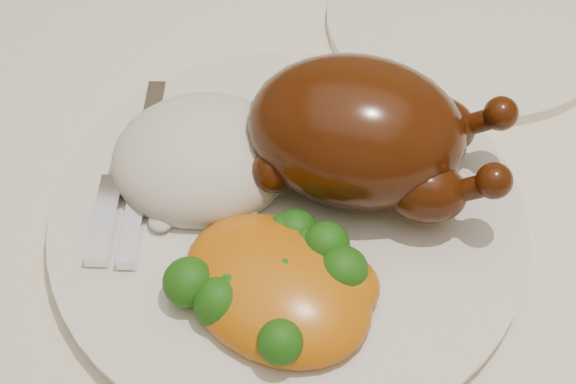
% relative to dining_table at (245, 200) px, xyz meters
% --- Properties ---
extents(dining_table, '(1.60, 0.90, 0.76)m').
position_rel_dining_table_xyz_m(dining_table, '(0.00, 0.00, 0.00)').
color(dining_table, brown).
rests_on(dining_table, floor).
extents(tablecloth, '(1.73, 1.03, 0.18)m').
position_rel_dining_table_xyz_m(tablecloth, '(0.00, 0.00, 0.07)').
color(tablecloth, silver).
rests_on(tablecloth, dining_table).
extents(dinner_plate, '(0.35, 0.35, 0.01)m').
position_rel_dining_table_xyz_m(dinner_plate, '(0.06, -0.09, 0.11)').
color(dinner_plate, silver).
rests_on(dinner_plate, tablecloth).
extents(side_plate, '(0.30, 0.30, 0.01)m').
position_rel_dining_table_xyz_m(side_plate, '(0.16, 0.15, 0.11)').
color(side_plate, silver).
rests_on(side_plate, tablecloth).
extents(roast_chicken, '(0.17, 0.11, 0.09)m').
position_rel_dining_table_xyz_m(roast_chicken, '(0.10, -0.05, 0.16)').
color(roast_chicken, '#3F1806').
rests_on(roast_chicken, dinner_plate).
extents(rice_mound, '(0.15, 0.14, 0.07)m').
position_rel_dining_table_xyz_m(rice_mound, '(-0.00, -0.07, 0.13)').
color(rice_mound, silver).
rests_on(rice_mound, dinner_plate).
extents(mac_and_cheese, '(0.15, 0.14, 0.05)m').
position_rel_dining_table_xyz_m(mac_and_cheese, '(0.07, -0.15, 0.13)').
color(mac_and_cheese, '#CF5F0D').
rests_on(mac_and_cheese, dinner_plate).
extents(cutlery, '(0.05, 0.17, 0.01)m').
position_rel_dining_table_xyz_m(cutlery, '(-0.04, -0.10, 0.12)').
color(cutlery, silver).
rests_on(cutlery, dinner_plate).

